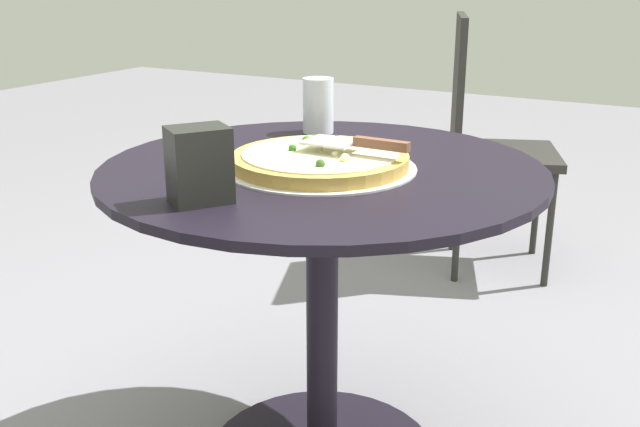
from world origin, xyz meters
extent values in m
cylinder|color=black|center=(0.00, 0.00, 0.68)|extent=(0.87, 0.87, 0.02)
cylinder|color=black|center=(0.00, 0.00, 0.34)|extent=(0.07, 0.07, 0.65)
cylinder|color=silver|center=(0.02, 0.01, 0.69)|extent=(0.37, 0.37, 0.00)
cylinder|color=#BF9543|center=(0.02, 0.01, 0.70)|extent=(0.34, 0.34, 0.02)
cylinder|color=beige|center=(0.02, 0.01, 0.71)|extent=(0.30, 0.30, 0.00)
sphere|color=#2D6B27|center=(-0.05, -0.04, 0.72)|extent=(0.02, 0.02, 0.02)
sphere|color=#2D6D1D|center=(0.03, -0.05, 0.72)|extent=(0.02, 0.02, 0.02)
sphere|color=#395F26|center=(0.11, 0.06, 0.72)|extent=(0.02, 0.02, 0.02)
sphere|color=#2D6420|center=(-0.09, -0.02, 0.72)|extent=(0.01, 0.01, 0.01)
sphere|color=#F3F2CC|center=(0.03, 0.04, 0.72)|extent=(0.01, 0.01, 0.01)
sphere|color=beige|center=(0.01, 0.00, 0.72)|extent=(0.01, 0.01, 0.01)
sphere|color=#3A751F|center=(-0.03, -0.05, 0.72)|extent=(0.02, 0.02, 0.02)
sphere|color=#F0EAC2|center=(0.05, 0.08, 0.72)|extent=(0.02, 0.02, 0.02)
cube|color=silver|center=(0.00, 0.02, 0.73)|extent=(0.08, 0.10, 0.00)
cube|color=brown|center=(0.00, 0.12, 0.74)|extent=(0.02, 0.11, 0.02)
cylinder|color=silver|center=(-0.26, -0.15, 0.75)|extent=(0.07, 0.07, 0.13)
cube|color=black|center=(0.30, -0.06, 0.75)|extent=(0.12, 0.12, 0.13)
cube|color=#282724|center=(-1.30, 0.02, 0.42)|extent=(0.47, 0.47, 0.03)
cube|color=#282724|center=(-1.24, -0.14, 0.67)|extent=(0.35, 0.15, 0.46)
cylinder|color=#282724|center=(-1.50, 0.11, 0.20)|extent=(0.02, 0.02, 0.41)
cylinder|color=#282724|center=(-1.21, 0.22, 0.20)|extent=(0.02, 0.02, 0.41)
cylinder|color=#282724|center=(-1.39, -0.18, 0.20)|extent=(0.02, 0.02, 0.41)
cylinder|color=#282724|center=(-1.10, -0.07, 0.20)|extent=(0.02, 0.02, 0.41)
camera|label=1|loc=(1.22, 0.67, 1.05)|focal=41.40mm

